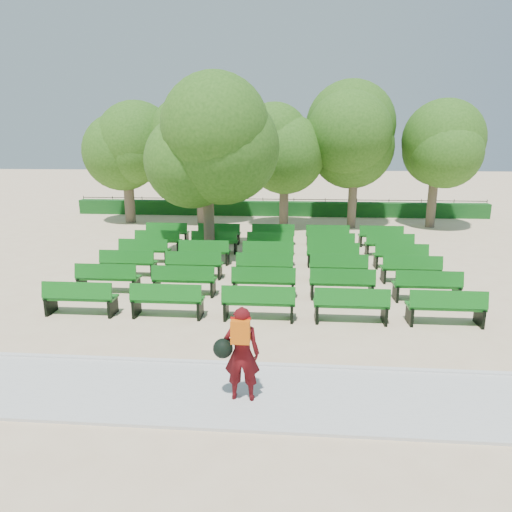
{
  "coord_description": "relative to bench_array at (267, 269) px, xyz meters",
  "views": [
    {
      "loc": [
        0.91,
        -14.99,
        4.65
      ],
      "look_at": [
        -0.21,
        -1.0,
        1.1
      ],
      "focal_mm": 32.0,
      "sensor_mm": 36.0,
      "label": 1
    }
  ],
  "objects": [
    {
      "name": "paving",
      "position": [
        -0.04,
        -8.43,
        -0.07
      ],
      "size": [
        30.0,
        2.2,
        0.06
      ],
      "primitive_type": "cube",
      "color": "beige",
      "rests_on": "ground"
    },
    {
      "name": "tree_line",
      "position": [
        -0.04,
        8.97,
        -0.1
      ],
      "size": [
        21.8,
        6.8,
        7.04
      ],
      "primitive_type": null,
      "color": "#305F19",
      "rests_on": "ground"
    },
    {
      "name": "curb",
      "position": [
        -0.04,
        -7.28,
        -0.05
      ],
      "size": [
        30.0,
        0.12,
        0.1
      ],
      "primitive_type": "cube",
      "color": "silver",
      "rests_on": "ground"
    },
    {
      "name": "hedge",
      "position": [
        -0.04,
        12.97,
        0.35
      ],
      "size": [
        26.0,
        0.7,
        0.9
      ],
      "primitive_type": "cube",
      "color": "#134A17",
      "rests_on": "ground"
    },
    {
      "name": "bench_array",
      "position": [
        0.0,
        0.0,
        0.0
      ],
      "size": [
        1.96,
        0.67,
        1.22
      ],
      "rotation": [
        0.0,
        0.0,
        -0.03
      ],
      "color": "#116316",
      "rests_on": "ground"
    },
    {
      "name": "fence",
      "position": [
        -0.04,
        13.37,
        -0.1
      ],
      "size": [
        26.0,
        0.1,
        1.02
      ],
      "primitive_type": null,
      "color": "black",
      "rests_on": "ground"
    },
    {
      "name": "ground",
      "position": [
        -0.04,
        -1.03,
        -0.1
      ],
      "size": [
        120.0,
        120.0,
        0.0
      ],
      "primitive_type": "plane",
      "color": "beige"
    },
    {
      "name": "person",
      "position": [
        -0.01,
        -8.59,
        0.88
      ],
      "size": [
        0.84,
        0.5,
        1.78
      ],
      "rotation": [
        0.0,
        0.0,
        3.13
      ],
      "color": "#490A0D",
      "rests_on": "ground"
    },
    {
      "name": "tree_among",
      "position": [
        -2.55,
        2.29,
        4.22
      ],
      "size": [
        4.48,
        4.48,
        6.36
      ],
      "color": "brown",
      "rests_on": "ground"
    }
  ]
}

